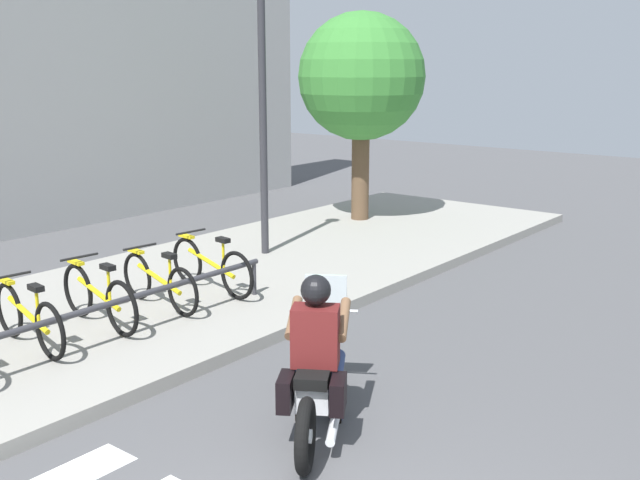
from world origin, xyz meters
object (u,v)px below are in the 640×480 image
Objects in this scene: bicycle_7 at (211,266)px; bicycle_6 at (159,281)px; bicycle_5 at (99,297)px; bike_rack at (17,333)px; rider at (317,341)px; motorcycle at (318,377)px; tree_near_rack at (361,78)px; bicycle_4 at (28,318)px; street_lamp at (262,91)px.

bicycle_6 is at bearing 179.98° from bicycle_7.
bike_rack is (-1.34, -0.55, 0.07)m from bicycle_5.
rider is 3.07m from bike_rack.
tree_near_rack is at bearing 33.01° from motorcycle.
bicycle_6 is 0.89m from bicycle_7.
tree_near_rack reaches higher than bicycle_4.
bicycle_5 is 0.24× the size of bike_rack.
bicycle_6 reaches higher than bike_rack.
bicycle_7 is at bearing -0.02° from bicycle_6.
motorcycle is 0.28× the size of bike_rack.
street_lamp is at bearing 47.26° from motorcycle.
rider is 3.48m from bicycle_4.
bicycle_7 is at bearing 60.05° from rider.
bicycle_4 is at bearing -170.88° from tree_near_rack.
bicycle_6 is 3.77m from street_lamp.
bicycle_4 reaches higher than bike_rack.
bicycle_5 is at bearing -0.03° from bicycle_4.
bicycle_7 is at bearing 10.07° from bike_rack.
bicycle_5 is (0.17, 3.38, -0.31)m from rider.
motorcycle is at bearing -106.48° from bicycle_6.
motorcycle is 3.35m from bicycle_5.
motorcycle is 1.21× the size of bicycle_4.
motorcycle reaches higher than bicycle_6.
bicycle_4 is at bearing 51.16° from bike_rack.
rider is 3.40m from bicycle_5.
motorcycle is 1.20× the size of bicycle_6.
bicycle_4 is 0.39× the size of tree_near_rack.
motorcycle is 8.81m from tree_near_rack.
street_lamp reaches higher than bicycle_7.
bicycle_6 is at bearing -168.29° from tree_near_rack.
bicycle_7 is 0.38× the size of street_lamp.
bicycle_7 is at bearing -156.70° from street_lamp.
motorcycle is 3.84m from bicycle_7.
bicycle_5 reaches higher than bicycle_7.
bicycle_5 is (0.10, 3.35, 0.06)m from motorcycle.
bike_rack is at bearing -167.68° from tree_near_rack.
street_lamp is (2.90, 0.87, 2.24)m from bicycle_6.
tree_near_rack is (7.10, 4.61, 2.43)m from motorcycle.
bicycle_7 is (0.89, -0.00, 0.01)m from bicycle_6.
rider is 0.89× the size of bicycle_4.
bicycle_4 reaches higher than bicycle_6.
bicycle_7 is 0.25× the size of bike_rack.
bicycle_5 is at bearing 87.16° from rider.
motorcycle is at bearing -76.68° from bicycle_4.
street_lamp is 1.10× the size of tree_near_rack.
motorcycle is 1.12× the size of bicycle_7.
bicycle_5 is at bearing 22.49° from bike_rack.
motorcycle reaches higher than bike_rack.
bike_rack is at bearing -166.03° from bicycle_6.
bicycle_7 is (2.67, -0.00, 0.01)m from bicycle_4.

